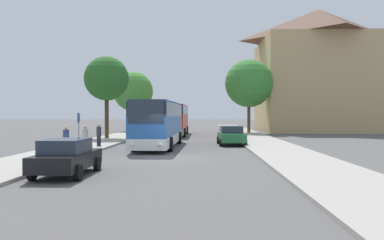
{
  "coord_description": "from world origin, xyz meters",
  "views": [
    {
      "loc": [
        1.95,
        -21.39,
        2.51
      ],
      "look_at": [
        0.76,
        15.9,
        1.91
      ],
      "focal_mm": 35.0,
      "sensor_mm": 36.0,
      "label": 1
    }
  ],
  "objects_px": {
    "pedestrian_waiting_near": "(66,139)",
    "tree_right_near": "(249,83)",
    "bus_middle": "(175,119)",
    "tree_left_far": "(107,79)",
    "parked_car_right_near": "(231,135)",
    "bus_front": "(159,123)",
    "pedestrian_walking_back": "(99,135)",
    "tree_left_near": "(133,91)",
    "pedestrian_waiting_far": "(85,138)",
    "parked_car_left_curb": "(67,157)",
    "bus_stop_sign": "(79,127)"
  },
  "relations": [
    {
      "from": "pedestrian_waiting_near",
      "to": "tree_right_near",
      "type": "bearing_deg",
      "value": 100.63
    },
    {
      "from": "bus_middle",
      "to": "tree_left_far",
      "type": "xyz_separation_m",
      "value": [
        -6.31,
        -6.67,
        4.1
      ]
    },
    {
      "from": "bus_middle",
      "to": "parked_car_right_near",
      "type": "relative_size",
      "value": 2.84
    },
    {
      "from": "bus_front",
      "to": "tree_left_far",
      "type": "xyz_separation_m",
      "value": [
        -6.25,
        8.68,
        4.17
      ]
    },
    {
      "from": "pedestrian_walking_back",
      "to": "tree_left_near",
      "type": "height_order",
      "value": "tree_left_near"
    },
    {
      "from": "pedestrian_walking_back",
      "to": "tree_left_far",
      "type": "height_order",
      "value": "tree_left_far"
    },
    {
      "from": "bus_middle",
      "to": "pedestrian_waiting_far",
      "type": "relative_size",
      "value": 7.32
    },
    {
      "from": "bus_middle",
      "to": "parked_car_left_curb",
      "type": "height_order",
      "value": "bus_middle"
    },
    {
      "from": "bus_front",
      "to": "parked_car_left_curb",
      "type": "relative_size",
      "value": 2.83
    },
    {
      "from": "pedestrian_walking_back",
      "to": "tree_left_near",
      "type": "bearing_deg",
      "value": -98.96
    },
    {
      "from": "parked_car_right_near",
      "to": "tree_left_near",
      "type": "height_order",
      "value": "tree_left_near"
    },
    {
      "from": "tree_left_near",
      "to": "tree_left_far",
      "type": "xyz_separation_m",
      "value": [
        0.39,
        -16.01,
        0.29
      ]
    },
    {
      "from": "pedestrian_walking_back",
      "to": "tree_left_near",
      "type": "distance_m",
      "value": 25.82
    },
    {
      "from": "bus_front",
      "to": "pedestrian_waiting_near",
      "type": "bearing_deg",
      "value": -131.25
    },
    {
      "from": "parked_car_left_curb",
      "to": "tree_left_near",
      "type": "xyz_separation_m",
      "value": [
        -4.44,
        37.73,
        4.93
      ]
    },
    {
      "from": "pedestrian_waiting_near",
      "to": "pedestrian_waiting_far",
      "type": "xyz_separation_m",
      "value": [
        0.82,
        1.15,
        0.02
      ]
    },
    {
      "from": "parked_car_left_curb",
      "to": "pedestrian_waiting_near",
      "type": "relative_size",
      "value": 2.5
    },
    {
      "from": "pedestrian_waiting_far",
      "to": "parked_car_right_near",
      "type": "bearing_deg",
      "value": -164.75
    },
    {
      "from": "bus_front",
      "to": "tree_left_far",
      "type": "bearing_deg",
      "value": 127.2
    },
    {
      "from": "pedestrian_walking_back",
      "to": "pedestrian_waiting_near",
      "type": "bearing_deg",
      "value": 68.61
    },
    {
      "from": "tree_left_near",
      "to": "parked_car_left_curb",
      "type": "bearing_deg",
      "value": -83.29
    },
    {
      "from": "tree_left_far",
      "to": "tree_right_near",
      "type": "bearing_deg",
      "value": 35.61
    },
    {
      "from": "tree_left_far",
      "to": "tree_left_near",
      "type": "bearing_deg",
      "value": 91.41
    },
    {
      "from": "pedestrian_walking_back",
      "to": "tree_left_near",
      "type": "xyz_separation_m",
      "value": [
        -2.23,
        25.29,
        4.74
      ]
    },
    {
      "from": "parked_car_right_near",
      "to": "tree_right_near",
      "type": "bearing_deg",
      "value": -103.56
    },
    {
      "from": "pedestrian_waiting_near",
      "to": "pedestrian_waiting_far",
      "type": "distance_m",
      "value": 1.41
    },
    {
      "from": "tree_left_far",
      "to": "pedestrian_walking_back",
      "type": "bearing_deg",
      "value": -78.82
    },
    {
      "from": "bus_front",
      "to": "parked_car_right_near",
      "type": "distance_m",
      "value": 6.07
    },
    {
      "from": "parked_car_right_near",
      "to": "pedestrian_walking_back",
      "type": "bearing_deg",
      "value": 13.02
    },
    {
      "from": "pedestrian_waiting_near",
      "to": "pedestrian_waiting_far",
      "type": "height_order",
      "value": "pedestrian_waiting_far"
    },
    {
      "from": "bus_front",
      "to": "bus_stop_sign",
      "type": "distance_m",
      "value": 6.19
    },
    {
      "from": "parked_car_left_curb",
      "to": "pedestrian_waiting_far",
      "type": "bearing_deg",
      "value": 103.18
    },
    {
      "from": "bus_middle",
      "to": "pedestrian_walking_back",
      "type": "height_order",
      "value": "bus_middle"
    },
    {
      "from": "tree_left_far",
      "to": "pedestrian_waiting_near",
      "type": "bearing_deg",
      "value": -85.17
    },
    {
      "from": "pedestrian_waiting_far",
      "to": "tree_left_far",
      "type": "bearing_deg",
      "value": -99.35
    },
    {
      "from": "bus_front",
      "to": "pedestrian_walking_back",
      "type": "distance_m",
      "value": 4.54
    },
    {
      "from": "tree_left_near",
      "to": "tree_right_near",
      "type": "height_order",
      "value": "tree_right_near"
    },
    {
      "from": "tree_left_near",
      "to": "bus_stop_sign",
      "type": "bearing_deg",
      "value": -86.34
    },
    {
      "from": "tree_right_near",
      "to": "pedestrian_waiting_near",
      "type": "bearing_deg",
      "value": -119.36
    },
    {
      "from": "pedestrian_walking_back",
      "to": "tree_left_far",
      "type": "distance_m",
      "value": 10.7
    },
    {
      "from": "parked_car_right_near",
      "to": "tree_left_near",
      "type": "relative_size",
      "value": 0.5
    },
    {
      "from": "bus_middle",
      "to": "tree_right_near",
      "type": "bearing_deg",
      "value": 25.24
    },
    {
      "from": "pedestrian_walking_back",
      "to": "parked_car_right_near",
      "type": "bearing_deg",
      "value": -178.72
    },
    {
      "from": "pedestrian_waiting_near",
      "to": "tree_left_far",
      "type": "relative_size",
      "value": 0.2
    },
    {
      "from": "bus_middle",
      "to": "tree_left_near",
      "type": "distance_m",
      "value": 12.11
    },
    {
      "from": "bus_front",
      "to": "tree_right_near",
      "type": "xyz_separation_m",
      "value": [
        9.1,
        19.67,
        4.56
      ]
    },
    {
      "from": "parked_car_left_curb",
      "to": "bus_stop_sign",
      "type": "relative_size",
      "value": 1.63
    },
    {
      "from": "bus_middle",
      "to": "tree_left_far",
      "type": "distance_m",
      "value": 10.06
    },
    {
      "from": "bus_middle",
      "to": "parked_car_right_near",
      "type": "distance_m",
      "value": 14.37
    },
    {
      "from": "bus_stop_sign",
      "to": "pedestrian_waiting_far",
      "type": "distance_m",
      "value": 1.03
    }
  ]
}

